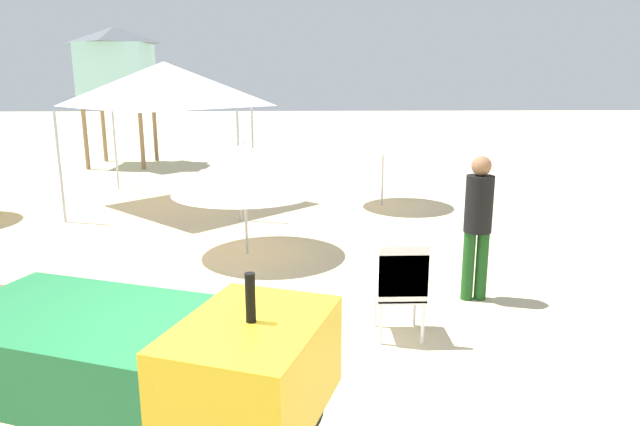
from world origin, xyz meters
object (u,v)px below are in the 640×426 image
(utility_cart, at_px, (138,366))
(popup_canopy, at_px, (165,84))
(lifeguard_tower, at_px, (117,67))
(stacked_plastic_chairs, at_px, (401,283))
(lifeguard_near_right, at_px, (478,219))
(beach_umbrella_far, at_px, (384,133))
(beach_umbrella_mid, at_px, (244,168))

(utility_cart, relative_size, popup_canopy, 0.87)
(utility_cart, xyz_separation_m, lifeguard_tower, (-4.17, 13.78, 2.04))
(stacked_plastic_chairs, xyz_separation_m, lifeguard_near_right, (1.06, 1.03, 0.39))
(utility_cart, relative_size, beach_umbrella_far, 1.52)
(lifeguard_near_right, bearing_deg, lifeguard_tower, 123.96)
(stacked_plastic_chairs, distance_m, popup_canopy, 7.72)
(lifeguard_near_right, xyz_separation_m, popup_canopy, (-4.74, 5.51, 1.44))
(utility_cart, bearing_deg, popup_canopy, 100.89)
(popup_canopy, bearing_deg, beach_umbrella_far, -5.84)
(stacked_plastic_chairs, bearing_deg, beach_umbrella_far, 83.63)
(stacked_plastic_chairs, relative_size, lifeguard_tower, 0.26)
(lifeguard_tower, xyz_separation_m, beach_umbrella_mid, (4.42, -8.91, -1.53))
(lifeguard_near_right, bearing_deg, beach_umbrella_far, 94.32)
(utility_cart, relative_size, beach_umbrella_mid, 1.32)
(utility_cart, xyz_separation_m, popup_canopy, (-1.63, 8.48, 1.65))
(utility_cart, height_order, stacked_plastic_chairs, utility_cart)
(lifeguard_tower, height_order, beach_umbrella_far, lifeguard_tower)
(popup_canopy, xyz_separation_m, lifeguard_tower, (-2.54, 5.30, 0.40))
(utility_cart, bearing_deg, lifeguard_tower, 106.84)
(lifeguard_near_right, height_order, beach_umbrella_far, beach_umbrella_far)
(stacked_plastic_chairs, height_order, popup_canopy, popup_canopy)
(stacked_plastic_chairs, xyz_separation_m, lifeguard_tower, (-6.22, 11.84, 2.22))
(utility_cart, bearing_deg, stacked_plastic_chairs, 43.49)
(popup_canopy, distance_m, beach_umbrella_far, 4.48)
(lifeguard_tower, bearing_deg, utility_cart, -73.16)
(lifeguard_tower, bearing_deg, beach_umbrella_mid, -63.59)
(stacked_plastic_chairs, xyz_separation_m, beach_umbrella_mid, (-1.80, 2.93, 0.69))
(lifeguard_tower, bearing_deg, beach_umbrella_far, -39.80)
(beach_umbrella_mid, xyz_separation_m, beach_umbrella_far, (2.48, 3.16, 0.19))
(lifeguard_near_right, xyz_separation_m, beach_umbrella_mid, (-2.86, 1.90, 0.31))
(utility_cart, xyz_separation_m, lifeguard_near_right, (3.11, 2.97, 0.21))
(utility_cart, relative_size, stacked_plastic_chairs, 2.75)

